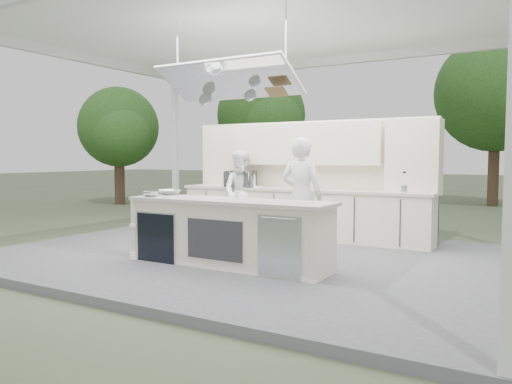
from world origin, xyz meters
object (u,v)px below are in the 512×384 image
Objects in this scene: demo_island at (227,232)px; back_counter at (300,213)px; head_chef at (302,196)px; sous_chef at (243,193)px.

demo_island is 2.82m from back_counter.
head_chef reaches higher than sous_chef.
back_counter is 2.73× the size of head_chef.
head_chef reaches higher than demo_island.
head_chef is (0.76, -1.57, 0.45)m from back_counter.
back_counter is at bearing 93.63° from demo_island.
back_counter is 3.00× the size of sous_chef.
demo_island is at bearing -86.37° from back_counter.
demo_island and back_counter have the same top height.
head_chef is 2.22m from sous_chef.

